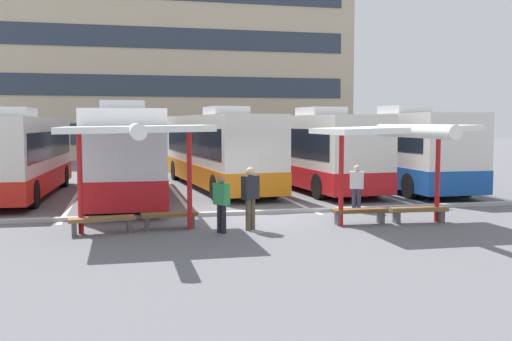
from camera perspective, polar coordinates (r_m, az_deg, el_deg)
name	(u,v)px	position (r m, az deg, el deg)	size (l,w,h in m)	color
ground_plane	(262,218)	(18.03, 0.56, -4.68)	(160.00, 160.00, 0.00)	slate
terminal_building	(167,73)	(54.61, -8.74, 9.52)	(30.32, 15.67, 17.79)	#C6B293
coach_bus_0	(20,156)	(24.73, -22.18, 1.30)	(3.04, 10.17, 3.51)	silver
coach_bus_1	(123,153)	(23.70, -12.98, 1.65)	(2.74, 12.49, 3.74)	silver
coach_bus_2	(217,151)	(26.18, -3.83, 1.93)	(3.61, 11.81, 3.63)	silver
coach_bus_3	(308,151)	(26.42, 5.14, 1.92)	(3.28, 11.47, 3.60)	silver
coach_bus_4	(388,149)	(27.72, 12.85, 2.04)	(2.78, 12.38, 3.69)	silver
lane_stripe_1	(76,195)	(24.63, -17.26, -2.34)	(0.16, 14.00, 0.01)	white
lane_stripe_2	(176,192)	(24.66, -7.91, -2.16)	(0.16, 14.00, 0.01)	white
lane_stripe_3	(268,190)	(25.34, 1.18, -1.93)	(0.16, 14.00, 0.01)	white
lane_stripe_4	(354,188)	(26.61, 9.59, -1.67)	(0.16, 14.00, 0.01)	white
lane_stripe_5	(434,185)	(28.40, 17.09, -1.42)	(0.16, 14.00, 0.01)	white
waiting_shelter_0	(135,131)	(15.58, -11.80, 3.79)	(3.90, 5.15, 2.93)	red
bench_0	(102,221)	(15.95, -14.91, -4.85)	(1.77, 0.65, 0.45)	brown
bench_1	(169,217)	(16.32, -8.53, -4.55)	(1.57, 0.51, 0.45)	brown
waiting_shelter_1	(396,132)	(16.95, 13.58, 3.73)	(4.05, 4.79, 2.90)	red
bench_2	(360,213)	(17.10, 10.17, -4.14)	(1.62, 0.48, 0.45)	brown
bench_3	(419,212)	(17.74, 15.74, -3.91)	(1.70, 0.56, 0.45)	brown
platform_kerb	(256,212)	(18.74, 0.02, -4.13)	(44.00, 0.24, 0.12)	#ADADA8
waiting_passenger_0	(357,185)	(19.47, 9.88, -1.44)	(0.50, 0.39, 1.54)	#33384C
waiting_passenger_1	(221,200)	(15.46, -3.42, -2.96)	(0.43, 0.49, 1.55)	black
waiting_passenger_2	(250,194)	(15.84, -0.56, -2.28)	(0.54, 0.45, 1.74)	brown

